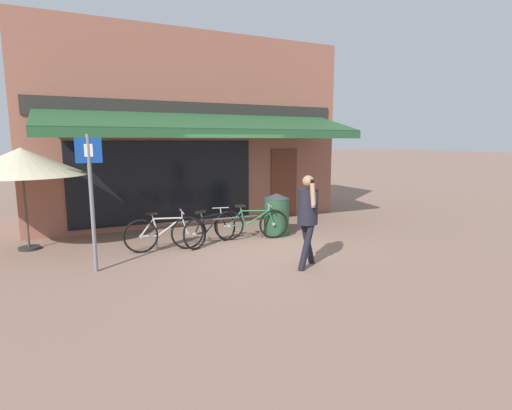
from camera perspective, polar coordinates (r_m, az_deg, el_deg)
The scene contains 10 objects.
ground_plane at distance 9.05m, azimuth -0.23°, elevation -5.90°, with size 160.00×160.00×0.00m, color #846656.
shop_front at distance 12.69m, azimuth -10.19°, elevation 10.34°, with size 8.96×4.90×5.30m.
bike_rack_rail at distance 9.27m, azimuth -6.35°, elevation -2.68°, with size 2.65×0.04×0.57m.
bicycle_silver at distance 8.80m, azimuth -12.96°, elevation -3.96°, with size 1.70×0.52×0.87m.
bicycle_black at distance 9.17m, azimuth -6.50°, elevation -3.41°, with size 1.58×0.93×0.84m.
bicycle_green at distance 9.58m, azimuth -0.68°, elevation -2.69°, with size 1.75×0.64×0.85m.
pedestrian_adult at distance 7.43m, azimuth 7.40°, elevation -0.90°, with size 0.57×0.69×1.74m.
litter_bin at distance 10.02m, azimuth 2.93°, elevation -1.31°, with size 0.65×0.65×1.06m.
parking_sign at distance 7.61m, azimuth -22.51°, elevation 2.10°, with size 0.44×0.07×2.47m.
cafe_parasol at distance 9.83m, azimuth -30.51°, elevation 5.33°, with size 2.60×2.60×2.21m.
Camera 1 is at (-3.78, -7.88, 2.35)m, focal length 28.00 mm.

